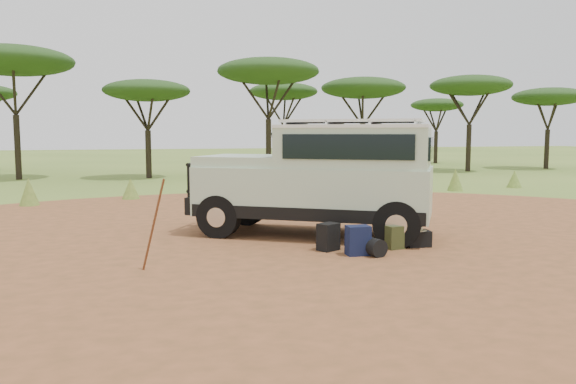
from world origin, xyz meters
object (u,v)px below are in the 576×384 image
object	(u,v)px
safari_vehicle	(322,180)
backpack_olive	(395,237)
backpack_black	(328,237)
backpack_navy	(358,241)
walking_staff	(153,225)
duffel_navy	(410,233)
hard_case	(418,239)

from	to	relation	value
safari_vehicle	backpack_olive	world-z (taller)	safari_vehicle
backpack_black	backpack_navy	size ratio (longest dim) A/B	0.96
walking_staff	backpack_navy	size ratio (longest dim) A/B	2.83
duffel_navy	hard_case	world-z (taller)	duffel_navy
backpack_navy	duffel_navy	size ratio (longest dim) A/B	1.32
backpack_navy	walking_staff	bearing A→B (deg)	-174.62
backpack_black	backpack_navy	world-z (taller)	backpack_navy
safari_vehicle	duffel_navy	bearing A→B (deg)	-10.76
safari_vehicle	backpack_olive	xyz separation A→B (m)	(0.85, -1.76, -0.97)
backpack_olive	hard_case	distance (m)	0.54
safari_vehicle	backpack_black	size ratio (longest dim) A/B	10.22
backpack_navy	duffel_navy	distance (m)	1.63
duffel_navy	walking_staff	bearing A→B (deg)	-150.02
backpack_black	hard_case	world-z (taller)	backpack_black
hard_case	backpack_olive	bearing A→B (deg)	-164.64
safari_vehicle	backpack_olive	distance (m)	2.18
backpack_black	duffel_navy	xyz separation A→B (m)	(1.82, 0.21, -0.05)
walking_staff	duffel_navy	world-z (taller)	walking_staff
backpack_navy	duffel_navy	bearing A→B (deg)	30.48
walking_staff	backpack_black	bearing A→B (deg)	-51.90
backpack_olive	walking_staff	bearing A→B (deg)	178.54
safari_vehicle	backpack_navy	distance (m)	2.26
walking_staff	hard_case	world-z (taller)	walking_staff
hard_case	backpack_navy	bearing A→B (deg)	-157.97
backpack_navy	backpack_olive	size ratio (longest dim) A/B	1.20
walking_staff	backpack_navy	world-z (taller)	walking_staff
backpack_olive	backpack_black	bearing A→B (deg)	162.71
duffel_navy	safari_vehicle	bearing A→B (deg)	156.91
duffel_navy	backpack_olive	bearing A→B (deg)	-121.31
backpack_black	backpack_olive	size ratio (longest dim) A/B	1.16
safari_vehicle	backpack_navy	bearing A→B (deg)	-58.80
safari_vehicle	hard_case	world-z (taller)	safari_vehicle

